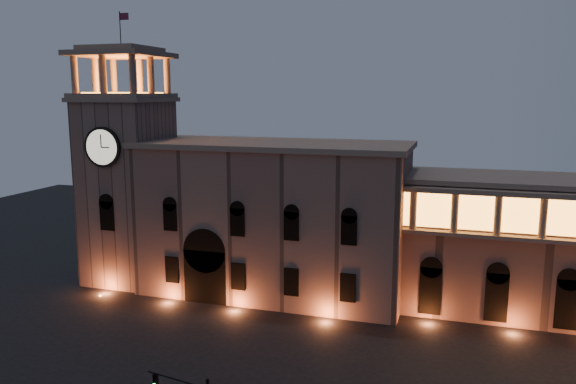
# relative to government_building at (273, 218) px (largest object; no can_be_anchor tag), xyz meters

# --- Properties ---
(ground) EXTENTS (160.00, 160.00, 0.00)m
(ground) POSITION_rel_government_building_xyz_m (2.08, -21.93, -8.77)
(ground) COLOR black
(ground) RESTS_ON ground
(government_building) EXTENTS (30.80, 12.80, 17.60)m
(government_building) POSITION_rel_government_building_xyz_m (0.00, 0.00, 0.00)
(government_building) COLOR #7E5F52
(government_building) RESTS_ON ground
(clock_tower) EXTENTS (9.80, 9.80, 32.40)m
(clock_tower) POSITION_rel_government_building_xyz_m (-18.42, -0.95, 3.73)
(clock_tower) COLOR #7E5F52
(clock_tower) RESTS_ON ground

